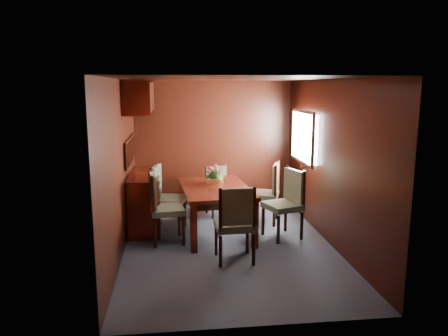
{
  "coord_description": "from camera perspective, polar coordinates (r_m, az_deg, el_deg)",
  "views": [
    {
      "loc": [
        -0.78,
        -6.08,
        2.32
      ],
      "look_at": [
        0.0,
        0.52,
        1.05
      ],
      "focal_mm": 35.0,
      "sensor_mm": 36.0,
      "label": 1
    }
  ],
  "objects": [
    {
      "name": "chair_right_far",
      "position": [
        7.42,
        5.87,
        -2.83
      ],
      "size": [
        0.61,
        0.62,
        1.03
      ],
      "rotation": [
        0.0,
        0.0,
        1.22
      ],
      "color": "black",
      "rests_on": "ground"
    },
    {
      "name": "room_shell",
      "position": [
        6.48,
        -0.73,
        4.72
      ],
      "size": [
        3.06,
        4.52,
        2.41
      ],
      "color": "black",
      "rests_on": "ground"
    },
    {
      "name": "flower_centerpiece",
      "position": [
        7.02,
        -1.19,
        -0.84
      ],
      "size": [
        0.29,
        0.29,
        0.29
      ],
      "color": "#A35F32",
      "rests_on": "dining_table"
    },
    {
      "name": "sideboard",
      "position": [
        7.33,
        -10.22,
        -4.12
      ],
      "size": [
        0.48,
        1.4,
        0.9
      ],
      "primitive_type": "cube",
      "color": "#390E07",
      "rests_on": "ground"
    },
    {
      "name": "chair_left_far",
      "position": [
        7.06,
        -7.85,
        -3.38
      ],
      "size": [
        0.58,
        0.6,
        1.08
      ],
      "rotation": [
        0.0,
        0.0,
        -1.77
      ],
      "color": "black",
      "rests_on": "ground"
    },
    {
      "name": "chair_foot",
      "position": [
        7.9,
        -0.79,
        -2.57
      ],
      "size": [
        0.5,
        0.49,
        0.88
      ],
      "rotation": [
        0.0,
        0.0,
        3.37
      ],
      "color": "black",
      "rests_on": "ground"
    },
    {
      "name": "chair_right_near",
      "position": [
        6.77,
        8.26,
        -4.06
      ],
      "size": [
        0.62,
        0.64,
        1.07
      ],
      "rotation": [
        0.0,
        0.0,
        1.9
      ],
      "color": "black",
      "rests_on": "ground"
    },
    {
      "name": "chair_left_near",
      "position": [
        6.52,
        -8.18,
        -4.67
      ],
      "size": [
        0.54,
        0.56,
        1.06
      ],
      "rotation": [
        0.0,
        0.0,
        -1.44
      ],
      "color": "black",
      "rests_on": "ground"
    },
    {
      "name": "ground",
      "position": [
        6.55,
        0.54,
        -9.92
      ],
      "size": [
        4.5,
        4.5,
        0.0
      ],
      "primitive_type": "plane",
      "color": "#363D4A",
      "rests_on": "ground"
    },
    {
      "name": "chair_head",
      "position": [
        5.72,
        1.52,
        -6.79
      ],
      "size": [
        0.52,
        0.5,
        1.06
      ],
      "rotation": [
        0.0,
        0.0,
        0.03
      ],
      "color": "black",
      "rests_on": "ground"
    },
    {
      "name": "dining_table",
      "position": [
        6.83,
        -1.17,
        -3.31
      ],
      "size": [
        1.14,
        1.7,
        0.76
      ],
      "rotation": [
        0.0,
        0.0,
        0.08
      ],
      "color": "#390E07",
      "rests_on": "ground"
    }
  ]
}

